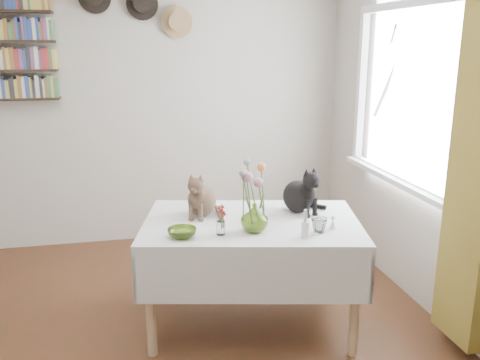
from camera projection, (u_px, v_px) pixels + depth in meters
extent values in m
cube|color=beige|center=(131.00, 112.00, 4.72)|extent=(4.04, 0.04, 2.54)
cube|color=white|center=(408.00, 95.00, 3.68)|extent=(0.01, 1.40, 1.20)
cube|color=white|center=(416.00, 3.00, 3.51)|extent=(0.06, 1.52, 0.06)
cube|color=white|center=(401.00, 179.00, 3.84)|extent=(0.06, 1.52, 0.06)
cube|color=white|center=(473.00, 106.00, 2.99)|extent=(0.06, 0.06, 1.20)
cube|color=white|center=(363.00, 87.00, 4.37)|extent=(0.06, 0.06, 1.20)
cube|color=white|center=(397.00, 179.00, 3.83)|extent=(0.12, 1.50, 0.04)
cube|color=brown|center=(477.00, 172.00, 2.88)|extent=(0.12, 0.38, 2.10)
cube|color=white|center=(252.00, 225.00, 3.31)|extent=(1.55, 1.17, 0.06)
cylinder|color=tan|center=(150.00, 304.00, 3.05)|extent=(0.06, 0.06, 0.69)
cylinder|color=tan|center=(355.00, 304.00, 3.05)|extent=(0.06, 0.06, 0.69)
cylinder|color=tan|center=(167.00, 255.00, 3.76)|extent=(0.06, 0.06, 0.69)
cylinder|color=tan|center=(333.00, 255.00, 3.75)|extent=(0.06, 0.06, 0.69)
imported|color=#94B646|center=(254.00, 218.00, 3.09)|extent=(0.19, 0.19, 0.18)
imported|color=#94B646|center=(182.00, 233.00, 3.01)|extent=(0.21, 0.21, 0.05)
imported|color=white|center=(319.00, 225.00, 3.08)|extent=(0.13, 0.13, 0.09)
cylinder|color=white|center=(305.00, 230.00, 2.99)|extent=(0.05, 0.05, 0.10)
cylinder|color=white|center=(305.00, 216.00, 2.97)|extent=(0.02, 0.02, 0.08)
cylinder|color=white|center=(221.00, 228.00, 3.04)|extent=(0.05, 0.05, 0.08)
cone|color=white|center=(333.00, 224.00, 3.15)|extent=(0.04, 0.04, 0.06)
sphere|color=beige|center=(333.00, 218.00, 3.14)|extent=(0.03, 0.03, 0.03)
cylinder|color=#4C7233|center=(249.00, 200.00, 3.06)|extent=(0.01, 0.01, 0.30)
sphere|color=pink|center=(249.00, 176.00, 3.02)|extent=(0.07, 0.07, 0.07)
cylinder|color=#4C7233|center=(262.00, 204.00, 3.05)|extent=(0.01, 0.01, 0.26)
sphere|color=pink|center=(262.00, 183.00, 3.02)|extent=(0.06, 0.06, 0.06)
cylinder|color=#4C7233|center=(263.00, 195.00, 3.09)|extent=(0.01, 0.01, 0.34)
sphere|color=#F38D45|center=(263.00, 168.00, 3.05)|extent=(0.06, 0.06, 0.06)
cylinder|color=#4C7233|center=(243.00, 198.00, 3.08)|extent=(0.01, 0.01, 0.31)
sphere|color=#F38D45|center=(243.00, 173.00, 3.04)|extent=(0.05, 0.05, 0.05)
cylinder|color=#4C7233|center=(253.00, 192.00, 3.10)|extent=(0.01, 0.01, 0.37)
sphere|color=#999E93|center=(253.00, 163.00, 3.05)|extent=(0.04, 0.04, 0.04)
cylinder|color=#4C7233|center=(248.00, 200.00, 3.02)|extent=(0.01, 0.01, 0.33)
sphere|color=#999E93|center=(248.00, 173.00, 2.97)|extent=(0.04, 0.04, 0.04)
cylinder|color=black|center=(142.00, 4.00, 4.45)|extent=(0.28, 0.02, 0.28)
cylinder|color=black|center=(142.00, 3.00, 4.41)|extent=(0.16, 0.08, 0.16)
cylinder|color=#A78353|center=(177.00, 22.00, 4.55)|extent=(0.28, 0.02, 0.28)
cylinder|color=#A78353|center=(177.00, 22.00, 4.52)|extent=(0.16, 0.08, 0.16)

